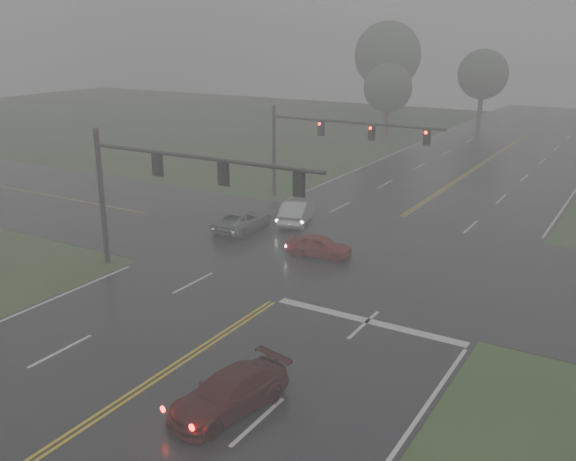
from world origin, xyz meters
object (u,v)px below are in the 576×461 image
Objects in this scene: sedan_maroon at (230,411)px; car_grey at (243,230)px; sedan_red at (319,257)px; signal_gantry_near at (160,179)px; signal_gantry_far at (323,137)px; sedan_silver at (296,223)px.

sedan_maroon is 0.96× the size of car_grey.
sedan_red is (-4.42, 14.41, 0.00)m from sedan_maroon.
signal_gantry_near is 1.02× the size of signal_gantry_far.
sedan_silver reaches higher than sedan_maroon.
sedan_maroon is 0.35× the size of signal_gantry_far.
sedan_maroon is 1.01× the size of sedan_silver.
signal_gantry_near is (-5.16, -6.50, 4.98)m from sedan_red.
car_grey is at bearing 64.08° from sedan_red.
car_grey is (-10.64, 16.21, 0.00)m from sedan_maroon.
sedan_silver is 12.36m from signal_gantry_near.
sedan_maroon is at bearing 120.37° from car_grey.
sedan_silver reaches higher than sedan_red.
signal_gantry_far reaches higher than sedan_silver.
sedan_red is at bearing 51.56° from signal_gantry_near.
sedan_silver is 0.95× the size of car_grey.
sedan_red is 12.28m from signal_gantry_far.
sedan_maroon and car_grey have the same top height.
sedan_silver is at bearing -127.49° from car_grey.
sedan_maroon is 19.39m from car_grey.
sedan_silver is (-4.18, 4.77, 0.00)m from sedan_red.
car_grey is (-6.22, 1.80, 0.00)m from sedan_red.
sedan_silver is (-8.60, 19.18, 0.00)m from sedan_maroon.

